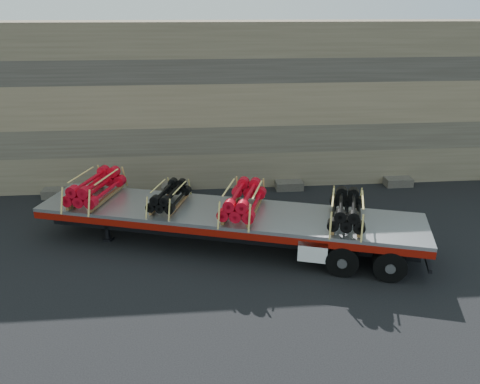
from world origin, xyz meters
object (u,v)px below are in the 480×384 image
object	(u,v)px
trailer	(227,228)
bundle_rear	(347,211)
bundle_midrear	(243,201)
bundle_midfront	(169,197)
bundle_front	(95,188)

from	to	relation	value
trailer	bundle_rear	world-z (taller)	bundle_rear
bundle_midrear	bundle_rear	bearing A→B (deg)	0.00
bundle_rear	trailer	bearing A→B (deg)	180.00
bundle_midfront	bundle_midrear	xyz separation A→B (m)	(2.42, -0.77, 0.08)
trailer	bundle_midrear	world-z (taller)	bundle_midrear
bundle_front	bundle_rear	bearing A→B (deg)	0.00
trailer	bundle_rear	bearing A→B (deg)	0.00
bundle_front	bundle_midfront	bearing A→B (deg)	0.00
bundle_front	bundle_midfront	distance (m)	2.72
trailer	bundle_rear	distance (m)	3.99
bundle_midfront	bundle_midrear	bearing A→B (deg)	-0.00
bundle_midrear	bundle_rear	world-z (taller)	bundle_midrear
bundle_midrear	bundle_rear	size ratio (longest dim) A/B	1.06
bundle_midfront	bundle_midrear	size ratio (longest dim) A/B	0.81
bundle_midfront	bundle_rear	bearing A→B (deg)	0.00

